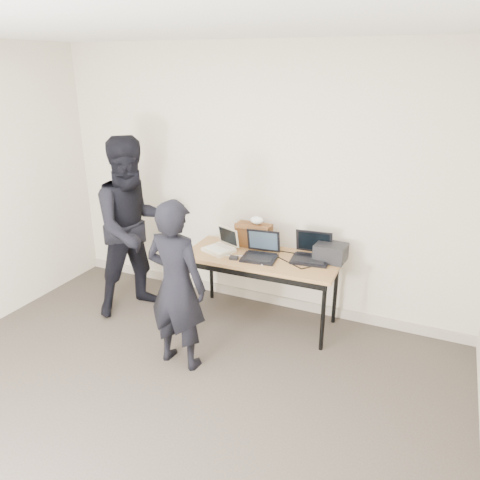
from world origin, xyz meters
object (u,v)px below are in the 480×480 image
Objects in this scene: laptop_beige at (221,246)px; equipment_box at (331,252)px; desk at (262,262)px; person_observer at (135,227)px; laptop_right at (312,253)px; person_typist at (176,286)px; laptop_center at (261,252)px; leather_satchel at (254,235)px.

equipment_box is (1.06, 0.21, 0.04)m from laptop_beige.
person_observer is (-1.30, -0.25, 0.26)m from desk.
person_observer reaches higher than laptop_beige.
laptop_beige is 0.90m from laptop_right.
person_observer is at bearing -170.42° from desk.
desk is 1.02m from person_typist.
laptop_right is at bearing -166.04° from equipment_box.
desk is 0.49m from laptop_right.
laptop_center is (0.43, 0.00, 0.01)m from laptop_beige.
laptop_beige is at bearing -168.84° from equipment_box.
laptop_right reaches higher than equipment_box.
desk is at bearing -53.14° from leather_satchel.
leather_satchel is at bearing -97.62° from person_typist.
person_observer is at bearing -34.10° from person_typist.
laptop_beige is 0.20× the size of person_observer.
laptop_center reaches higher than laptop_beige.
person_typist reaches higher than laptop_beige.
laptop_beige is 1.27× the size of equipment_box.
leather_satchel reaches higher than equipment_box.
person_typist reaches higher than laptop_right.
laptop_beige is at bearing -137.26° from leather_satchel.
laptop_right reaches higher than desk.
desk is 0.12m from laptop_center.
equipment_box is at bearing -129.48° from person_typist.
leather_satchel is 0.20× the size of person_observer.
laptop_right is at bearing 13.12° from laptop_center.
person_typist reaches higher than desk.
laptop_beige reaches higher than desk.
laptop_center is 0.99× the size of leather_satchel.
laptop_right is at bearing -125.32° from person_typist.
laptop_right is at bearing 16.63° from desk.
leather_satchel is (-0.17, 0.24, 0.07)m from laptop_center.
person_typist is (0.04, -0.91, -0.02)m from laptop_beige.
laptop_beige is 0.24× the size of person_typist.
laptop_right is 1.35× the size of equipment_box.
laptop_beige is 0.99× the size of leather_satchel.
leather_satchel is at bearing 126.89° from desk.
laptop_center is at bearing -55.56° from leather_satchel.
equipment_box is at bearing 33.11° from laptop_beige.
person_observer is (-0.86, -0.23, 0.16)m from laptop_beige.
laptop_center is (-0.01, -0.01, 0.12)m from desk.
laptop_center is 0.24× the size of person_typist.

